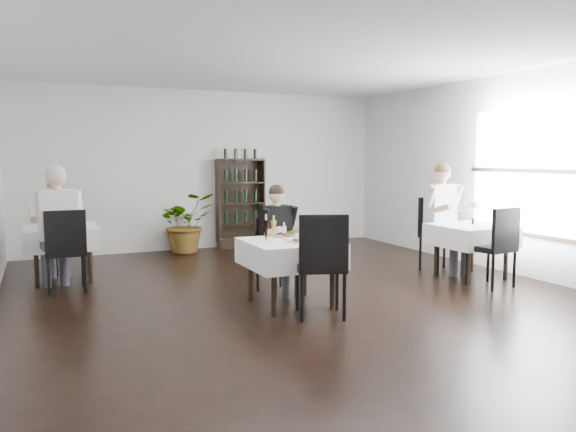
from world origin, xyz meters
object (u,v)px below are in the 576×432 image
object	(u,v)px
wine_shelf	(241,204)
diner_main	(280,231)
main_table	(290,253)
potted_tree	(186,223)

from	to	relation	value
wine_shelf	diner_main	size ratio (longest dim) A/B	1.25
main_table	potted_tree	bearing A→B (deg)	93.05
wine_shelf	main_table	size ratio (longest dim) A/B	1.70
main_table	wine_shelf	bearing A→B (deg)	78.22
wine_shelf	main_table	xyz separation A→B (m)	(-0.90, -4.31, -0.23)
main_table	diner_main	size ratio (longest dim) A/B	0.74
wine_shelf	potted_tree	distance (m)	1.17
main_table	diner_main	xyz separation A→B (m)	(0.10, 0.55, 0.19)
potted_tree	diner_main	bearing A→B (deg)	-84.84
wine_shelf	potted_tree	world-z (taller)	wine_shelf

